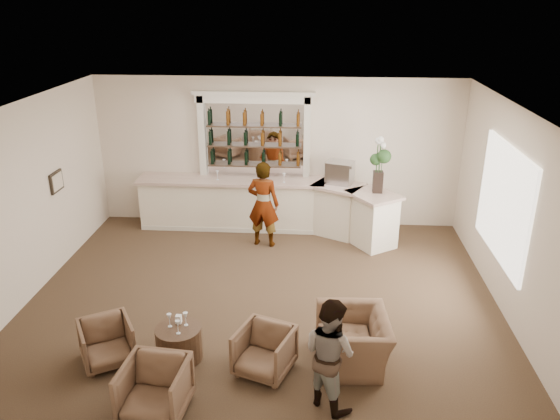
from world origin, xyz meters
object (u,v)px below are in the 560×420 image
(espresso_machine, at_px, (340,172))
(guest, at_px, (330,353))
(armchair_center, at_px, (155,389))
(armchair_right, at_px, (264,351))
(bar_counter, at_px, (268,206))
(sommelier, at_px, (263,204))
(flower_vase, at_px, (379,161))
(armchair_left, at_px, (107,342))
(cocktail_table, at_px, (179,343))
(armchair_far, at_px, (353,340))

(espresso_machine, bearing_deg, guest, -73.94)
(armchair_center, bearing_deg, armchair_right, 40.91)
(bar_counter, height_order, armchair_right, bar_counter)
(sommelier, relative_size, flower_vase, 1.56)
(flower_vase, bearing_deg, armchair_left, -133.77)
(cocktail_table, relative_size, sommelier, 0.36)
(cocktail_table, xyz_separation_m, flower_vase, (3.15, 4.17, 1.54))
(bar_counter, bearing_deg, espresso_machine, 0.54)
(armchair_left, xyz_separation_m, armchair_far, (3.48, 0.24, 0.04))
(bar_counter, xyz_separation_m, guest, (1.26, -5.47, 0.18))
(cocktail_table, height_order, espresso_machine, espresso_machine)
(armchair_right, bearing_deg, espresso_machine, 97.29)
(armchair_far, relative_size, espresso_machine, 2.10)
(armchair_center, relative_size, armchair_right, 1.08)
(guest, bearing_deg, cocktail_table, 23.38)
(armchair_left, bearing_deg, armchair_right, -32.28)
(armchair_center, distance_m, flower_vase, 6.34)
(armchair_left, bearing_deg, cocktail_table, -21.60)
(armchair_left, relative_size, armchair_center, 0.89)
(cocktail_table, xyz_separation_m, armchair_left, (-1.00, -0.16, 0.07))
(guest, distance_m, armchair_far, 1.01)
(sommelier, xyz_separation_m, armchair_far, (1.65, -3.84, -0.54))
(cocktail_table, bearing_deg, guest, -20.12)
(sommelier, xyz_separation_m, flower_vase, (2.32, 0.25, 0.89))
(armchair_far, bearing_deg, armchair_right, -80.45)
(bar_counter, height_order, armchair_center, bar_counter)
(guest, relative_size, armchair_left, 2.13)
(bar_counter, height_order, espresso_machine, espresso_machine)
(bar_counter, xyz_separation_m, armchair_left, (-1.86, -4.85, -0.25))
(bar_counter, xyz_separation_m, armchair_center, (-0.89, -5.82, -0.21))
(guest, bearing_deg, armchair_right, 10.95)
(flower_vase, bearing_deg, bar_counter, 167.32)
(armchair_right, bearing_deg, guest, -12.09)
(sommelier, relative_size, guest, 1.19)
(bar_counter, height_order, sommelier, sommelier)
(sommelier, xyz_separation_m, guest, (1.29, -4.70, -0.15))
(sommelier, relative_size, armchair_center, 2.26)
(armchair_left, xyz_separation_m, flower_vase, (4.15, 4.33, 1.47))
(bar_counter, bearing_deg, cocktail_table, -100.49)
(armchair_left, distance_m, flower_vase, 6.18)
(sommelier, distance_m, guest, 4.88)
(sommelier, bearing_deg, armchair_center, 91.22)
(armchair_right, xyz_separation_m, armchair_far, (1.23, 0.30, 0.03))
(bar_counter, relative_size, armchair_far, 5.09)
(bar_counter, xyz_separation_m, armchair_right, (0.39, -4.91, -0.24))
(bar_counter, distance_m, guest, 5.61)
(armchair_center, relative_size, flower_vase, 0.69)
(armchair_center, bearing_deg, cocktail_table, 94.36)
(guest, xyz_separation_m, armchair_left, (-3.12, 0.62, -0.43))
(bar_counter, distance_m, cocktail_table, 4.78)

